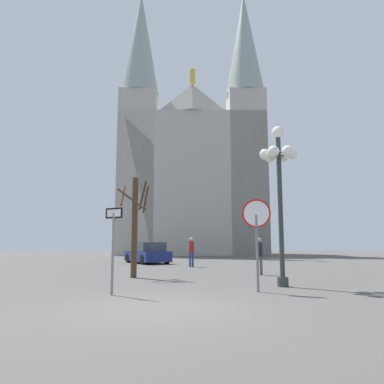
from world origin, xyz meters
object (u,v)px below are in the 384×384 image
(parked_car_near_navy, at_px, (147,253))
(pedestrian_standing, at_px, (191,249))
(one_way_arrow_sign, at_px, (113,239))
(bare_tree, at_px, (135,223))
(street_lamp, at_px, (279,172))
(stop_sign, at_px, (257,225))
(cathedral, at_px, (192,164))
(pedestrian_walking, at_px, (259,252))

(parked_car_near_navy, xyz_separation_m, pedestrian_standing, (3.35, -3.61, 0.37))
(one_way_arrow_sign, height_order, bare_tree, bare_tree)
(street_lamp, distance_m, pedestrian_standing, 10.46)
(stop_sign, relative_size, one_way_arrow_sign, 1.13)
(one_way_arrow_sign, bearing_deg, stop_sign, 13.02)
(bare_tree, bearing_deg, street_lamp, -25.01)
(cathedral, height_order, pedestrian_walking, cathedral)
(street_lamp, relative_size, pedestrian_walking, 3.30)
(parked_car_near_navy, bearing_deg, bare_tree, -81.69)
(street_lamp, height_order, pedestrian_walking, street_lamp)
(stop_sign, relative_size, parked_car_near_navy, 0.61)
(stop_sign, distance_m, one_way_arrow_sign, 4.18)
(street_lamp, xyz_separation_m, pedestrian_walking, (-0.30, 4.29, -2.81))
(street_lamp, xyz_separation_m, pedestrian_standing, (-3.73, 9.37, -2.75))
(street_lamp, bearing_deg, one_way_arrow_sign, -155.06)
(pedestrian_standing, bearing_deg, street_lamp, -68.31)
(one_way_arrow_sign, height_order, parked_car_near_navy, one_way_arrow_sign)
(cathedral, height_order, pedestrian_standing, cathedral)
(pedestrian_standing, bearing_deg, bare_tree, -105.17)
(pedestrian_standing, bearing_deg, parked_car_near_navy, 132.92)
(cathedral, distance_m, parked_car_near_navy, 21.30)
(stop_sign, height_order, bare_tree, bare_tree)
(cathedral, bearing_deg, pedestrian_standing, -85.79)
(pedestrian_standing, bearing_deg, pedestrian_walking, -55.98)
(parked_car_near_navy, distance_m, pedestrian_standing, 4.94)
(one_way_arrow_sign, xyz_separation_m, parked_car_near_navy, (-2.09, 15.30, -0.84))
(bare_tree, distance_m, pedestrian_walking, 5.67)
(one_way_arrow_sign, xyz_separation_m, bare_tree, (-0.57, 4.92, 0.72))
(parked_car_near_navy, bearing_deg, pedestrian_walking, -52.01)
(stop_sign, distance_m, street_lamp, 2.51)
(stop_sign, height_order, parked_car_near_navy, stop_sign)
(one_way_arrow_sign, distance_m, pedestrian_walking, 8.13)
(pedestrian_standing, bearing_deg, one_way_arrow_sign, -96.17)
(stop_sign, xyz_separation_m, pedestrian_standing, (-2.79, 10.76, -0.88))
(parked_car_near_navy, bearing_deg, stop_sign, -66.85)
(street_lamp, bearing_deg, cathedral, 99.66)
(one_way_arrow_sign, xyz_separation_m, street_lamp, (4.99, 2.32, 2.28))
(bare_tree, relative_size, pedestrian_standing, 2.40)
(parked_car_near_navy, relative_size, pedestrian_walking, 2.71)
(street_lamp, xyz_separation_m, parked_car_near_navy, (-7.08, 12.98, -3.12))
(one_way_arrow_sign, xyz_separation_m, pedestrian_walking, (4.69, 6.62, -0.53))
(cathedral, relative_size, parked_car_near_navy, 7.53)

